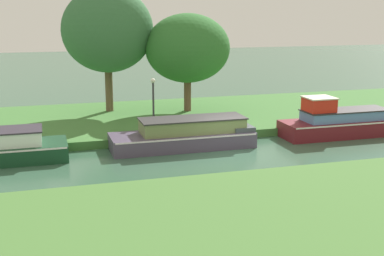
% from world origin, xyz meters
% --- Properties ---
extents(ground_plane, '(120.00, 120.00, 0.00)m').
position_xyz_m(ground_plane, '(0.00, 0.00, 0.00)').
color(ground_plane, '#375E47').
extents(riverbank_far, '(72.00, 10.00, 0.40)m').
position_xyz_m(riverbank_far, '(0.00, 7.00, 0.20)').
color(riverbank_far, '#417736').
rests_on(riverbank_far, ground_plane).
extents(riverbank_near, '(72.00, 10.00, 0.40)m').
position_xyz_m(riverbank_near, '(0.00, -9.00, 0.20)').
color(riverbank_near, '#477735').
rests_on(riverbank_near, ground_plane).
extents(maroon_barge, '(7.31, 1.97, 2.04)m').
position_xyz_m(maroon_barge, '(6.76, 1.20, 0.65)').
color(maroon_barge, maroon).
rests_on(maroon_barge, ground_plane).
extents(forest_narrowboat, '(4.57, 2.22, 1.36)m').
position_xyz_m(forest_narrowboat, '(-9.38, 1.20, 0.57)').
color(forest_narrowboat, '#153D24').
rests_on(forest_narrowboat, ground_plane).
extents(slate_cruiser, '(6.58, 2.12, 1.38)m').
position_xyz_m(slate_cruiser, '(-1.68, 1.20, 0.60)').
color(slate_cruiser, '#50445D').
rests_on(slate_cruiser, ground_plane).
extents(willow_tree_left, '(5.17, 3.70, 7.09)m').
position_xyz_m(willow_tree_left, '(-4.18, 8.60, 5.08)').
color(willow_tree_left, brown).
rests_on(willow_tree_left, riverbank_far).
extents(willow_tree_centre, '(4.91, 4.31, 5.64)m').
position_xyz_m(willow_tree_centre, '(0.23, 7.68, 4.05)').
color(willow_tree_centre, brown).
rests_on(willow_tree_centre, riverbank_far).
extents(lamp_post, '(0.24, 0.24, 2.54)m').
position_xyz_m(lamp_post, '(-2.68, 3.73, 2.02)').
color(lamp_post, '#333338').
rests_on(lamp_post, riverbank_far).
extents(mooring_post_near, '(0.14, 0.14, 0.82)m').
position_xyz_m(mooring_post_near, '(0.25, 2.43, 0.81)').
color(mooring_post_near, '#4B3327').
rests_on(mooring_post_near, riverbank_far).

